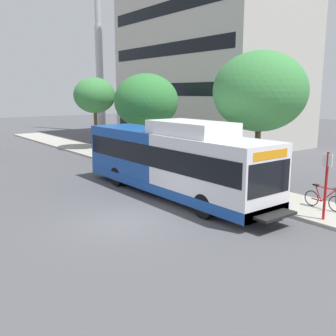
% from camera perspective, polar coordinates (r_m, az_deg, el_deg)
% --- Properties ---
extents(ground_plane, '(120.00, 120.00, 0.00)m').
position_cam_1_polar(ground_plane, '(21.98, -17.27, -2.23)').
color(ground_plane, '#4C4C51').
extents(sidewalk_curb, '(3.00, 56.00, 0.14)m').
position_cam_1_polar(sidewalk_curb, '(23.57, 0.62, -0.66)').
color(sidewalk_curb, '#A8A399').
rests_on(sidewalk_curb, ground).
extents(transit_bus, '(2.58, 12.25, 3.65)m').
position_cam_1_polar(transit_bus, '(18.30, 0.59, 1.11)').
color(transit_bus, white).
rests_on(transit_bus, ground).
extents(bus_stop_sign_pole, '(0.10, 0.36, 2.60)m').
position_cam_1_polar(bus_stop_sign_pole, '(15.53, 22.45, -1.78)').
color(bus_stop_sign_pole, red).
rests_on(bus_stop_sign_pole, sidewalk_curb).
extents(bicycle_parked, '(0.52, 1.76, 1.02)m').
position_cam_1_polar(bicycle_parked, '(17.22, 22.13, -4.27)').
color(bicycle_parked, black).
rests_on(bicycle_parked, sidewalk_curb).
extents(street_tree_near_stop, '(4.54, 4.54, 6.74)m').
position_cam_1_polar(street_tree_near_stop, '(19.37, 13.49, 10.98)').
color(street_tree_near_stop, '#4C3823').
rests_on(street_tree_near_stop, sidewalk_curb).
extents(street_tree_mid_block, '(4.36, 4.36, 6.03)m').
position_cam_1_polar(street_tree_mid_block, '(26.51, -3.25, 9.87)').
color(street_tree_mid_block, '#4C3823').
rests_on(street_tree_mid_block, sidewalk_curb).
extents(street_tree_far_block, '(3.51, 3.51, 6.01)m').
position_cam_1_polar(street_tree_far_block, '(33.58, -10.86, 10.53)').
color(street_tree_far_block, '#4C3823').
rests_on(street_tree_far_block, sidewalk_curb).
extents(lattice_comm_tower, '(1.10, 1.10, 28.19)m').
position_cam_1_polar(lattice_comm_tower, '(49.82, -10.20, 16.12)').
color(lattice_comm_tower, '#B7B7BC').
rests_on(lattice_comm_tower, ground).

